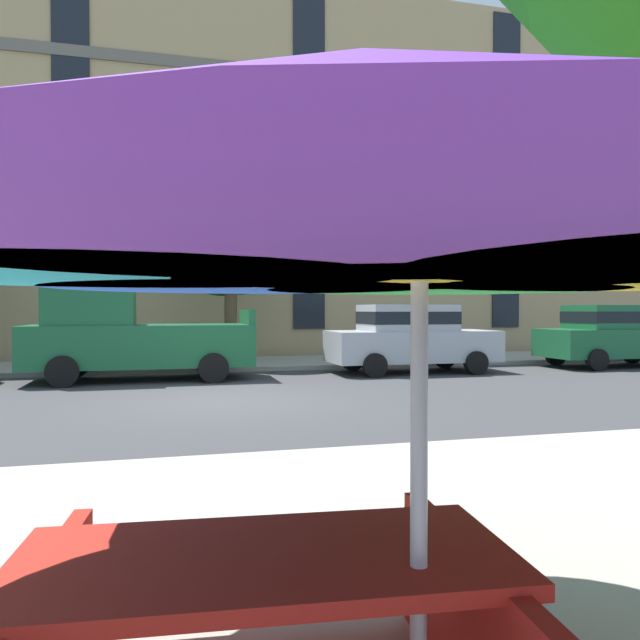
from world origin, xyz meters
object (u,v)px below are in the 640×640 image
(street_tree_middle, at_px, (235,252))
(pickup_green, at_px, (131,336))
(sedan_green, at_px, (615,334))
(patio_umbrella, at_px, (420,224))
(picnic_table, at_px, (265,630))
(sedan_silver, at_px, (410,336))

(street_tree_middle, bearing_deg, pickup_green, -133.37)
(sedan_green, xyz_separation_m, patio_umbrella, (-11.77, -12.70, 0.99))
(pickup_green, relative_size, sedan_green, 1.16)
(picnic_table, bearing_deg, street_tree_middle, 83.79)
(patio_umbrella, bearing_deg, pickup_green, 97.08)
(sedan_silver, relative_size, sedan_green, 1.00)
(patio_umbrella, xyz_separation_m, picnic_table, (-0.49, 0.24, -1.45))
(sedan_silver, xyz_separation_m, picnic_table, (-5.91, -12.46, -0.46))
(sedan_green, distance_m, patio_umbrella, 17.34)
(sedan_green, distance_m, street_tree_middle, 11.23)
(sedan_silver, bearing_deg, picnic_table, -115.39)
(pickup_green, relative_size, street_tree_middle, 1.09)
(sedan_silver, relative_size, picnic_table, 2.27)
(sedan_silver, height_order, street_tree_middle, street_tree_middle)
(pickup_green, bearing_deg, picnic_table, -85.02)
(sedan_green, bearing_deg, sedan_silver, 180.00)
(sedan_silver, relative_size, patio_umbrella, 1.19)
(picnic_table, bearing_deg, sedan_silver, 64.61)
(street_tree_middle, distance_m, picnic_table, 15.72)
(street_tree_middle, bearing_deg, picnic_table, -96.21)
(pickup_green, xyz_separation_m, street_tree_middle, (2.76, 2.92, 2.29))
(sedan_green, height_order, picnic_table, sedan_green)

